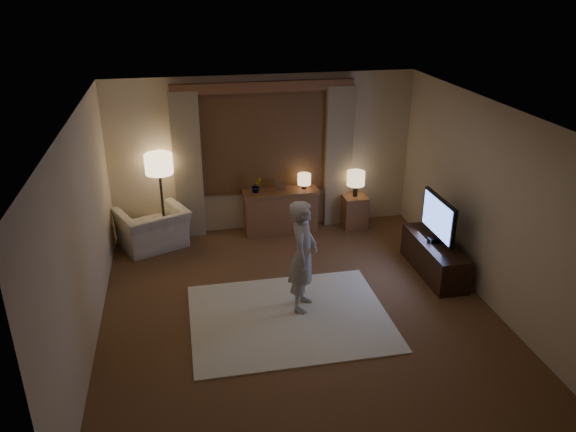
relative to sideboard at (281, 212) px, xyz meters
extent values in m
cube|color=brown|center=(-0.23, -2.50, -0.36)|extent=(5.00, 5.50, 0.02)
cube|color=silver|center=(-0.23, -2.50, 2.26)|extent=(5.00, 5.50, 0.02)
cube|color=beige|center=(-0.23, 0.26, 0.95)|extent=(5.00, 0.02, 2.60)
cube|color=beige|center=(-0.23, -5.26, 0.95)|extent=(5.00, 0.02, 2.60)
cube|color=beige|center=(-2.74, -2.50, 0.95)|extent=(0.02, 5.50, 2.60)
cube|color=beige|center=(2.28, -2.50, 0.95)|extent=(0.02, 5.50, 2.60)
cube|color=black|center=(-0.23, 0.23, 1.20)|extent=(2.00, 0.01, 1.70)
cube|color=brown|center=(-0.23, 0.22, 1.20)|extent=(2.08, 0.04, 1.78)
cube|color=tan|center=(-1.48, 0.15, 0.85)|extent=(0.45, 0.12, 2.40)
cube|color=tan|center=(1.02, 0.15, 0.85)|extent=(0.45, 0.12, 2.40)
cube|color=brown|center=(-0.23, 0.17, 2.07)|extent=(2.90, 0.14, 0.16)
cube|color=beige|center=(-0.37, -2.61, -0.34)|extent=(2.50, 2.00, 0.02)
cube|color=brown|center=(0.00, 0.00, 0.00)|extent=(1.20, 0.40, 0.70)
cube|color=brown|center=(0.00, 0.00, 0.45)|extent=(0.16, 0.02, 0.20)
imported|color=#999999|center=(-0.40, 0.00, 0.50)|extent=(0.17, 0.13, 0.30)
cylinder|color=black|center=(0.40, 0.00, 0.41)|extent=(0.08, 0.08, 0.12)
cylinder|color=#FED598|center=(0.40, 0.00, 0.56)|extent=(0.22, 0.22, 0.18)
cylinder|color=black|center=(-1.92, 0.00, -0.34)|extent=(0.31, 0.31, 0.03)
cylinder|color=black|center=(-1.92, 0.00, 0.24)|extent=(0.04, 0.04, 1.18)
cylinder|color=#FED598|center=(-1.92, 0.00, 0.97)|extent=(0.43, 0.43, 0.31)
imported|color=beige|center=(-2.09, -0.20, -0.03)|extent=(1.26, 1.20, 0.65)
cube|color=brown|center=(1.28, -0.05, -0.07)|extent=(0.40, 0.40, 0.56)
cylinder|color=black|center=(1.28, -0.05, 0.31)|extent=(0.08, 0.08, 0.20)
cylinder|color=#FED598|center=(1.28, -0.05, 0.53)|extent=(0.30, 0.30, 0.24)
cube|color=black|center=(1.92, -1.86, -0.10)|extent=(0.45, 1.40, 0.50)
cube|color=black|center=(1.92, -1.86, 0.18)|extent=(0.23, 0.10, 0.06)
cube|color=black|center=(1.92, -1.86, 0.54)|extent=(0.05, 0.94, 0.57)
cube|color=#5176DE|center=(1.89, -1.86, 0.54)|extent=(0.00, 0.87, 0.52)
imported|color=#A6A199|center=(-0.16, -2.40, 0.41)|extent=(0.54, 0.64, 1.49)
camera|label=1|loc=(-1.57, -8.53, 3.69)|focal=35.00mm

